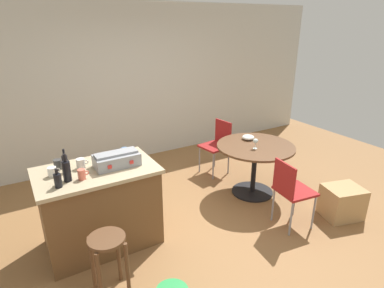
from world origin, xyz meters
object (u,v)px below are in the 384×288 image
bottle_0 (65,163)px  serving_bowl (248,137)px  cup_1 (52,172)px  wine_glass (256,141)px  bottle_2 (67,171)px  cup_0 (81,164)px  bottle_1 (58,180)px  cup_4 (125,151)px  folding_chair_near (218,143)px  toolbox (117,159)px  cup_2 (82,174)px  wooden_stool (108,253)px  folding_chair_far (291,189)px  kitchen_island (100,207)px  cardboard_box (342,202)px  dining_table (255,157)px  cup_3 (58,164)px

bottle_0 → serving_bowl: (2.57, 0.17, -0.24)m
cup_1 → wine_glass: size_ratio=0.85×
bottle_2 → cup_0: bearing=51.9°
serving_bowl → wine_glass: bearing=-114.7°
bottle_1 → cup_4: 0.92m
folding_chair_near → toolbox: size_ratio=1.87×
folding_chair_near → cup_2: bearing=-156.3°
wooden_stool → cup_0: bearing=88.4°
bottle_2 → cup_4: bottle_2 is taller
folding_chair_far → bottle_2: size_ratio=3.09×
folding_chair_far → cup_2: bearing=163.0°
toolbox → cup_4: 0.32m
kitchen_island → bottle_1: bearing=-152.0°
bottle_2 → cup_4: (0.71, 0.36, -0.07)m
bottle_0 → cardboard_box: bottle_0 is taller
bottle_0 → bottle_1: 0.32m
wooden_stool → bottle_0: bottle_0 is taller
wine_glass → folding_chair_near: bearing=87.4°
toolbox → bottle_1: (-0.62, -0.18, -0.00)m
folding_chair_near → cup_4: (-1.78, -0.64, 0.45)m
folding_chair_near → cardboard_box: size_ratio=1.89×
folding_chair_far → toolbox: 2.06m
toolbox → bottle_1: bearing=-163.6°
bottle_2 → cup_1: size_ratio=2.32×
wooden_stool → bottle_1: 0.82m
kitchen_island → cup_0: 0.54m
kitchen_island → dining_table: kitchen_island is taller
cup_3 → cup_4: 0.74m
folding_chair_near → bottle_2: (-2.48, -1.00, 0.52)m
kitchen_island → cup_2: bearing=-137.1°
dining_table → serving_bowl: serving_bowl is taller
toolbox → serving_bowl: bearing=7.9°
cup_4 → serving_bowl: bearing=0.7°
bottle_1 → wine_glass: size_ratio=1.31×
cup_0 → cup_3: cup_0 is taller
folding_chair_far → wooden_stool: bearing=178.4°
cup_1 → cup_2: 0.32m
bottle_0 → cup_3: bottle_0 is taller
wine_glass → cup_3: bearing=173.6°
toolbox → cup_2: 0.42m
cup_2 → cup_3: 0.40m
wooden_stool → dining_table: dining_table is taller
wooden_stool → serving_bowl: bearing=23.0°
wooden_stool → toolbox: (0.37, 0.75, 0.54)m
cup_1 → folding_chair_near: bearing=17.5°
cup_0 → folding_chair_near: bearing=18.5°
kitchen_island → cup_3: size_ratio=10.49×
bottle_2 → dining_table: bearing=3.2°
cup_2 → cardboard_box: cup_2 is taller
wooden_stool → cup_4: size_ratio=5.62×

